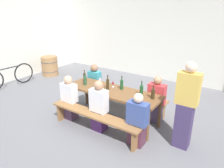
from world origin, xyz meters
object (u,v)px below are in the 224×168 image
at_px(bench_near, 94,117).
at_px(wine_glass_2, 100,79).
at_px(wine_bottle_0, 141,90).
at_px(wine_barrel, 50,66).
at_px(seated_guest_far_0, 95,84).
at_px(wine_glass_1, 108,80).
at_px(standing_host, 186,108).
at_px(bench_far, 126,96).
at_px(seated_guest_far_1, 156,101).
at_px(wine_glass_0, 113,83).
at_px(tasting_table, 112,93).
at_px(wine_bottle_2, 85,78).
at_px(seated_guest_near_0, 69,99).
at_px(wine_bottle_4, 153,94).
at_px(seated_guest_near_1, 99,107).
at_px(wine_bottle_5, 122,84).
at_px(parked_bicycle_0, 9,76).
at_px(seated_guest_near_2, 137,121).
at_px(wine_bottle_1, 85,80).
at_px(wine_bottle_3, 108,84).

xyz_separation_m(bench_near, wine_glass_2, (-0.52, 0.91, 0.49)).
bearing_deg(wine_bottle_0, wine_barrel, 163.43).
bearing_deg(seated_guest_far_0, wine_bottle_0, 75.24).
bearing_deg(wine_glass_1, wine_glass_2, 178.09).
bearing_deg(wine_barrel, standing_host, -15.43).
xyz_separation_m(bench_far, seated_guest_far_1, (0.87, -0.15, 0.16)).
relative_size(wine_glass_0, wine_barrel, 0.21).
xyz_separation_m(bench_near, bench_far, (0.00, 1.34, 0.00)).
bearing_deg(standing_host, tasting_table, -2.64).
bearing_deg(wine_glass_0, wine_barrel, 161.49).
bearing_deg(bench_near, wine_glass_1, 106.37).
height_order(wine_bottle_2, wine_glass_1, wine_bottle_2).
relative_size(wine_bottle_2, seated_guest_near_0, 0.30).
relative_size(bench_near, bench_far, 1.00).
relative_size(wine_bottle_4, wine_glass_0, 1.89).
bearing_deg(seated_guest_near_1, wine_bottle_5, -10.95).
bearing_deg(parked_bicycle_0, standing_host, -87.08).
distance_m(tasting_table, wine_barrel, 4.24).
xyz_separation_m(seated_guest_near_2, seated_guest_far_1, (-0.06, 1.04, 0.01)).
relative_size(wine_bottle_1, seated_guest_near_0, 0.27).
height_order(wine_glass_0, seated_guest_far_1, seated_guest_far_1).
distance_m(tasting_table, bench_near, 0.74).
bearing_deg(seated_guest_far_1, wine_bottle_3, -61.00).
bearing_deg(bench_near, wine_barrel, 151.56).
xyz_separation_m(bench_near, wine_glass_1, (-0.26, 0.90, 0.51)).
relative_size(tasting_table, wine_bottle_4, 7.72).
height_order(bench_far, seated_guest_near_0, seated_guest_near_0).
distance_m(wine_bottle_3, wine_glass_1, 0.30).
bearing_deg(bench_far, wine_glass_0, -101.06).
xyz_separation_m(bench_far, wine_barrel, (-3.96, 0.81, 0.01)).
bearing_deg(seated_guest_near_2, wine_bottle_1, 75.08).
relative_size(wine_bottle_3, seated_guest_near_0, 0.32).
bearing_deg(wine_bottle_1, wine_bottle_0, 6.72).
height_order(tasting_table, seated_guest_far_1, seated_guest_far_1).
height_order(wine_bottle_2, seated_guest_near_2, seated_guest_near_2).
relative_size(bench_far, wine_bottle_1, 7.50).
height_order(wine_bottle_1, wine_bottle_3, wine_bottle_3).
bearing_deg(wine_bottle_1, tasting_table, 5.86).
relative_size(wine_bottle_2, seated_guest_far_1, 0.29).
bearing_deg(bench_near, seated_guest_far_0, 128.01).
xyz_separation_m(wine_bottle_1, wine_glass_0, (0.64, 0.26, -0.00)).
height_order(wine_bottle_1, wine_bottle_5, wine_bottle_5).
bearing_deg(wine_bottle_4, parked_bicycle_0, -176.99).
height_order(wine_glass_1, seated_guest_far_0, seated_guest_far_0).
height_order(bench_near, wine_glass_1, wine_glass_1).
height_order(bench_near, wine_bottle_0, wine_bottle_0).
xyz_separation_m(bench_far, wine_glass_1, (-0.26, -0.44, 0.51)).
distance_m(seated_guest_near_1, standing_host, 1.73).
relative_size(wine_bottle_5, wine_glass_0, 2.10).
xyz_separation_m(bench_near, seated_guest_near_0, (-0.85, 0.15, 0.15)).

